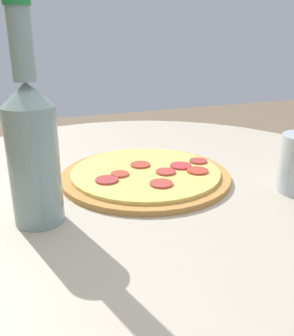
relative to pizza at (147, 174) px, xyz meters
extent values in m
cylinder|color=#B2A893|center=(-0.01, 0.00, -0.02)|extent=(0.96, 0.96, 0.02)
cylinder|color=#B77F3D|center=(0.00, 0.00, 0.00)|extent=(0.31, 0.31, 0.01)
cylinder|color=#EACC60|center=(0.00, 0.00, 0.01)|extent=(0.27, 0.27, 0.01)
cylinder|color=#AD3A32|center=(-0.02, -0.03, 0.01)|extent=(0.04, 0.04, 0.00)
cylinder|color=#AD3D29|center=(0.03, 0.01, 0.01)|extent=(0.04, 0.04, 0.00)
cylinder|color=#AF3C33|center=(-0.07, 0.00, 0.01)|extent=(0.04, 0.04, 0.00)
cylinder|color=#A73530|center=(0.01, -0.11, 0.01)|extent=(0.03, 0.03, 0.00)
cylinder|color=#B83A28|center=(-0.04, -0.08, 0.01)|extent=(0.04, 0.04, 0.00)
cylinder|color=#AE3D2B|center=(-0.01, 0.05, 0.01)|extent=(0.03, 0.03, 0.00)
cylinder|color=#A73233|center=(-0.02, 0.08, 0.01)|extent=(0.04, 0.04, 0.00)
cylinder|color=#B83234|center=(-0.01, -0.07, 0.01)|extent=(0.04, 0.04, 0.00)
cylinder|color=gray|center=(-0.10, 0.20, 0.08)|extent=(0.07, 0.07, 0.17)
cone|color=gray|center=(-0.10, 0.20, 0.17)|extent=(0.07, 0.07, 0.03)
cylinder|color=gray|center=(-0.10, 0.20, 0.23)|extent=(0.03, 0.03, 0.09)
cylinder|color=#1E8438|center=(-0.10, 0.20, 0.28)|extent=(0.03, 0.03, 0.01)
camera|label=1|loc=(-0.60, 0.23, 0.25)|focal=40.00mm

